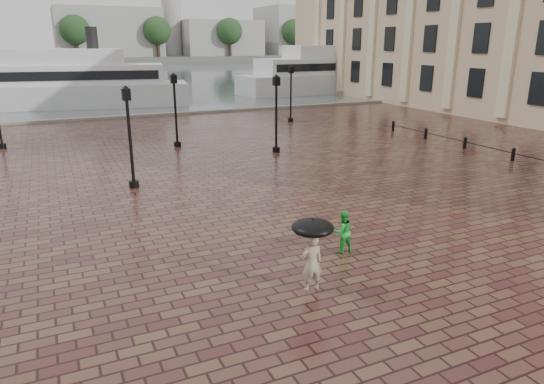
{
  "coord_description": "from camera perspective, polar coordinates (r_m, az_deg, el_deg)",
  "views": [
    {
      "loc": [
        -9.09,
        -11.77,
        6.31
      ],
      "look_at": [
        -2.5,
        2.6,
        1.4
      ],
      "focal_mm": 32.0,
      "sensor_mm": 36.0,
      "label": 1
    }
  ],
  "objects": [
    {
      "name": "far_shore",
      "position": [
        172.09,
        -22.31,
        14.25
      ],
      "size": [
        300.0,
        60.0,
        2.0
      ],
      "primitive_type": "cube",
      "color": "#4C4C47",
      "rests_on": "ground"
    },
    {
      "name": "distant_skyline",
      "position": [
        171.62,
        -5.42,
        18.23
      ],
      "size": [
        102.5,
        22.0,
        33.0
      ],
      "color": "gray",
      "rests_on": "ground"
    },
    {
      "name": "ground",
      "position": [
        16.15,
        12.06,
        -6.15
      ],
      "size": [
        300.0,
        300.0,
        0.0
      ],
      "primitive_type": "plane",
      "color": "#3B1B1A",
      "rests_on": "ground"
    },
    {
      "name": "bollard_row",
      "position": [
        30.03,
        26.52,
        4.07
      ],
      "size": [
        0.22,
        21.22,
        0.73
      ],
      "color": "black",
      "rests_on": "ground"
    },
    {
      "name": "umbrella",
      "position": [
        12.44,
        4.83,
        -4.2
      ],
      "size": [
        1.1,
        1.1,
        1.11
      ],
      "color": "black",
      "rests_on": "ground"
    },
    {
      "name": "quay_edge",
      "position": [
        45.15,
        -12.92,
        8.79
      ],
      "size": [
        80.0,
        0.6,
        0.3
      ],
      "primitive_type": "cube",
      "color": "slate",
      "rests_on": "ground"
    },
    {
      "name": "ferry_near",
      "position": [
        53.77,
        -22.99,
        11.67
      ],
      "size": [
        24.23,
        9.79,
        7.74
      ],
      "rotation": [
        0.0,
        0.0,
        -0.18
      ],
      "color": "silver",
      "rests_on": "ground"
    },
    {
      "name": "ferry_far",
      "position": [
        65.47,
        6.8,
        13.73
      ],
      "size": [
        24.93,
        7.58,
        8.06
      ],
      "rotation": [
        0.0,
        0.0,
        0.07
      ],
      "color": "silver",
      "rests_on": "ground"
    },
    {
      "name": "child_pedestrian",
      "position": [
        15.23,
        8.3,
        -4.62
      ],
      "size": [
        0.69,
        0.55,
        1.37
      ],
      "primitive_type": "imported",
      "rotation": [
        0.0,
        0.0,
        3.09
      ],
      "color": "green",
      "rests_on": "ground"
    },
    {
      "name": "harbour_water",
      "position": [
        104.36,
        -20.1,
        12.77
      ],
      "size": [
        240.0,
        240.0,
        0.0
      ],
      "primitive_type": "plane",
      "color": "#414B4E",
      "rests_on": "ground"
    },
    {
      "name": "street_lamps",
      "position": [
        30.57,
        -10.38,
        9.48
      ],
      "size": [
        21.44,
        14.44,
        4.4
      ],
      "color": "black",
      "rests_on": "ground"
    },
    {
      "name": "adult_pedestrian",
      "position": [
        12.83,
        4.72,
        -8.31
      ],
      "size": [
        0.61,
        0.43,
        1.57
      ],
      "primitive_type": "imported",
      "rotation": [
        0.0,
        0.0,
        3.05
      ],
      "color": "tan",
      "rests_on": "ground"
    },
    {
      "name": "far_trees",
      "position": [
        150.08,
        -22.19,
        17.23
      ],
      "size": [
        188.0,
        8.0,
        13.5
      ],
      "color": "#2D2119",
      "rests_on": "ground"
    }
  ]
}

